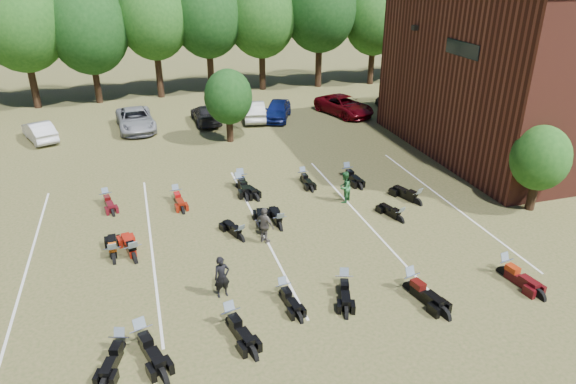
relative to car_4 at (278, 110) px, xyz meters
name	(u,v)px	position (x,y,z in m)	size (l,w,h in m)	color
ground	(344,250)	(-2.50, -19.52, -0.74)	(160.00, 160.00, 0.00)	brown
car_1	(39,131)	(-16.98, -0.09, -0.06)	(1.43, 4.09, 1.35)	silver
car_2	(136,120)	(-10.58, 0.51, 0.01)	(2.49, 5.39, 1.50)	gray
car_3	(206,114)	(-5.44, 0.69, -0.08)	(1.85, 4.55, 1.32)	black
car_4	(278,110)	(0.00, 0.00, 0.00)	(1.74, 4.33, 1.47)	#0B1652
car_5	(254,110)	(-1.79, 0.45, 0.00)	(1.56, 4.48, 1.48)	#9F9F9A
car_6	(344,106)	(5.41, -0.32, 0.00)	(2.45, 5.32, 1.48)	#53040B
car_7	(397,102)	(9.96, -0.49, -0.05)	(1.93, 4.74, 1.38)	#3B3C40
person_black	(222,277)	(-8.11, -21.21, 0.10)	(0.61, 0.40, 1.67)	black
person_green	(345,187)	(-0.65, -15.03, 0.09)	(0.81, 0.63, 1.66)	#276A35
person_grey	(265,225)	(-5.60, -17.84, 0.11)	(1.00, 0.41, 1.70)	#514C46
motorcycle_0	(121,351)	(-11.82, -23.21, -0.74)	(0.69, 2.15, 1.20)	black
motorcycle_1	(231,326)	(-8.15, -23.00, -0.74)	(0.75, 2.34, 1.31)	black
motorcycle_2	(143,345)	(-11.12, -23.11, -0.74)	(0.79, 2.49, 1.39)	black
motorcycle_3	(344,289)	(-3.59, -22.13, -0.74)	(0.69, 2.17, 1.21)	black
motorcycle_4	(283,297)	(-5.96, -21.93, -0.74)	(0.64, 2.01, 1.12)	black
motorcycle_5	(410,290)	(-1.19, -22.95, -0.74)	(0.79, 2.47, 1.38)	black
motorcycle_6	(503,274)	(2.95, -23.08, -0.74)	(0.75, 2.36, 1.31)	#40090D
motorcycle_7	(135,260)	(-11.24, -17.69, -0.74)	(0.76, 2.39, 1.33)	maroon
motorcycle_8	(114,261)	(-12.06, -17.51, -0.74)	(0.71, 2.24, 1.25)	black
motorcycle_9	(241,240)	(-6.61, -17.33, -0.74)	(0.64, 2.00, 1.12)	black
motorcycle_10	(280,229)	(-4.62, -16.84, -0.74)	(0.69, 2.16, 1.21)	black
motorcycle_11	(263,232)	(-5.48, -16.91, -0.74)	(0.71, 2.24, 1.25)	black
motorcycle_12	(417,204)	(2.85, -16.37, -0.74)	(0.73, 2.29, 1.28)	black
motorcycle_13	(400,221)	(1.10, -17.82, -0.74)	(0.63, 1.99, 1.11)	black
motorcycle_14	(107,203)	(-12.46, -11.65, -0.74)	(0.65, 2.05, 1.14)	#4D0B13
motorcycle_15	(177,200)	(-8.96, -12.32, -0.74)	(0.67, 2.10, 1.17)	maroon
motorcycle_16	(240,189)	(-5.52, -11.89, -0.74)	(0.75, 2.35, 1.31)	black
motorcycle_18	(241,186)	(-5.37, -11.52, -0.74)	(0.78, 2.46, 1.37)	black
motorcycle_19	(303,181)	(-1.85, -11.85, -0.74)	(0.64, 2.01, 1.12)	black
motorcycle_20	(347,177)	(0.73, -12.15, -0.74)	(0.71, 2.24, 1.25)	black
tree_line	(209,22)	(-3.50, 9.48, 5.57)	(56.00, 6.00, 9.79)	black
young_tree_near_building	(540,158)	(8.00, -18.52, 2.01)	(2.80, 2.80, 4.16)	black
young_tree_midfield	(228,97)	(-4.50, -4.02, 2.36)	(3.20, 3.20, 4.70)	black
parking_lines	(260,228)	(-5.50, -16.52, -0.73)	(20.10, 14.00, 0.01)	silver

